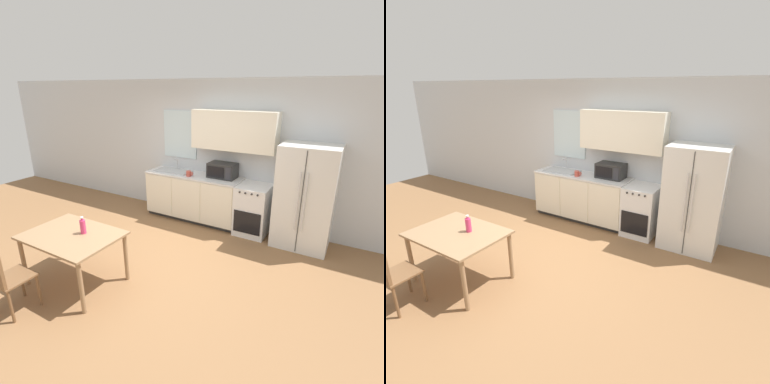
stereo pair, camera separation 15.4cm
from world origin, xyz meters
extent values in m
plane|color=olive|center=(0.00, 0.00, 0.00)|extent=(12.00, 12.00, 0.00)
cube|color=silver|center=(0.00, 2.04, 1.35)|extent=(12.00, 0.06, 2.70)
cube|color=silver|center=(-0.74, 2.00, 1.64)|extent=(0.76, 0.04, 0.94)
cube|color=silver|center=(0.48, 1.85, 1.81)|extent=(1.57, 0.32, 0.70)
cube|color=#333333|center=(-0.27, 1.74, 0.04)|extent=(1.91, 0.54, 0.08)
cube|color=silver|center=(-0.27, 1.71, 0.49)|extent=(1.91, 0.60, 0.82)
cube|color=silver|center=(-0.90, 1.41, 0.49)|extent=(0.62, 0.01, 0.80)
cube|color=silver|center=(-0.27, 1.41, 0.49)|extent=(0.62, 0.01, 0.80)
cube|color=silver|center=(0.37, 1.41, 0.49)|extent=(0.62, 0.01, 0.80)
cube|color=silver|center=(-0.27, 1.71, 0.92)|extent=(1.94, 0.62, 0.03)
cube|color=white|center=(0.98, 1.70, 0.45)|extent=(0.56, 0.62, 0.91)
cube|color=black|center=(0.98, 1.38, 0.32)|extent=(0.48, 0.01, 0.40)
cylinder|color=#262626|center=(0.82, 1.38, 0.86)|extent=(0.03, 0.02, 0.03)
cylinder|color=#262626|center=(0.93, 1.38, 0.86)|extent=(0.03, 0.02, 0.03)
cylinder|color=#262626|center=(1.04, 1.38, 0.86)|extent=(0.03, 0.02, 0.03)
cylinder|color=#262626|center=(1.14, 1.38, 0.86)|extent=(0.03, 0.02, 0.03)
cube|color=silver|center=(1.84, 1.67, 0.85)|extent=(0.89, 0.67, 1.71)
cube|color=#3F3F3F|center=(1.84, 1.33, 0.85)|extent=(0.01, 0.01, 1.65)
cylinder|color=silver|center=(1.79, 1.31, 0.89)|extent=(0.02, 0.02, 0.94)
cylinder|color=silver|center=(1.89, 1.31, 0.89)|extent=(0.02, 0.02, 0.94)
cube|color=#B7BABC|center=(-0.74, 1.71, 0.94)|extent=(0.71, 0.39, 0.02)
cylinder|color=silver|center=(-0.74, 1.87, 1.06)|extent=(0.02, 0.02, 0.22)
cylinder|color=silver|center=(-0.74, 1.80, 1.16)|extent=(0.02, 0.14, 0.02)
cube|color=#282828|center=(0.31, 1.81, 1.07)|extent=(0.52, 0.35, 0.28)
cube|color=black|center=(0.24, 1.63, 1.07)|extent=(0.33, 0.01, 0.20)
cube|color=#2D2D33|center=(0.49, 1.63, 1.07)|extent=(0.10, 0.01, 0.22)
cylinder|color=#BF4C3F|center=(-0.29, 1.56, 0.98)|extent=(0.10, 0.10, 0.10)
torus|color=#BF4C3F|center=(-0.21, 1.56, 0.99)|extent=(0.02, 0.08, 0.08)
cube|color=#997551|center=(-0.60, -0.93, 0.71)|extent=(1.23, 0.88, 0.03)
cylinder|color=#997551|center=(-1.15, -1.31, 0.35)|extent=(0.06, 0.06, 0.70)
cylinder|color=#997551|center=(-0.04, -1.31, 0.35)|extent=(0.06, 0.06, 0.70)
cylinder|color=#997551|center=(-1.15, -0.55, 0.35)|extent=(0.06, 0.06, 0.70)
cylinder|color=#997551|center=(-0.04, -0.55, 0.35)|extent=(0.06, 0.06, 0.70)
cube|color=brown|center=(-0.78, -1.65, 0.44)|extent=(0.40, 0.40, 0.02)
cylinder|color=brown|center=(-0.96, -1.48, 0.21)|extent=(0.03, 0.03, 0.43)
cylinder|color=brown|center=(-0.62, -1.48, 0.21)|extent=(0.03, 0.03, 0.43)
cylinder|color=brown|center=(-0.61, -1.82, 0.21)|extent=(0.03, 0.03, 0.43)
cylinder|color=#DB386B|center=(-0.48, -0.83, 0.82)|extent=(0.07, 0.07, 0.19)
cylinder|color=#DB386B|center=(-0.48, -0.83, 0.93)|extent=(0.03, 0.03, 0.03)
cylinder|color=white|center=(-0.48, -0.83, 0.95)|extent=(0.04, 0.04, 0.02)
camera|label=1|loc=(2.51, -3.19, 2.54)|focal=28.00mm
camera|label=2|loc=(2.64, -3.11, 2.54)|focal=28.00mm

